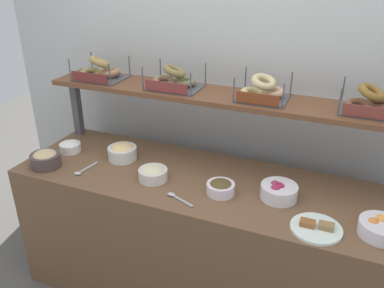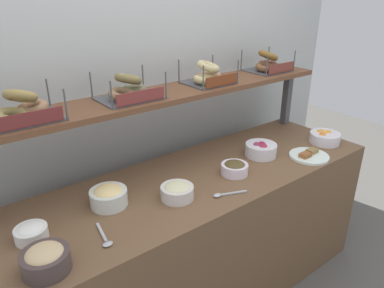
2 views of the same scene
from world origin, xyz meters
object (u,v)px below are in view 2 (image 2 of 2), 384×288
at_px(serving_spoon_by_edge, 225,194).
at_px(bagel_basket_everything, 23,109).
at_px(bowl_chocolate_spread, 235,168).
at_px(bowl_potato_salad, 177,191).
at_px(bagel_basket_poppy, 129,90).
at_px(bowl_hummus, 46,259).
at_px(bowl_cream_cheese, 31,232).
at_px(serving_plate_white, 309,156).
at_px(serving_spoon_near_plate, 105,239).
at_px(bowl_beet_salad, 261,149).
at_px(bagel_basket_cinnamon_raisin, 268,64).
at_px(bowl_egg_salad, 109,196).
at_px(bagel_basket_plain, 208,76).
at_px(bowl_fruit_salad, 325,137).

bearing_deg(serving_spoon_by_edge, bagel_basket_everything, 147.20).
distance_m(bowl_chocolate_spread, bowl_potato_salad, 0.40).
distance_m(bowl_potato_salad, bagel_basket_poppy, 0.57).
bearing_deg(bowl_hummus, bowl_potato_salad, 9.17).
distance_m(bowl_cream_cheese, serving_plate_white, 1.60).
bearing_deg(serving_spoon_near_plate, bowl_potato_salad, 10.64).
relative_size(serving_spoon_by_edge, bagel_basket_everything, 0.56).
distance_m(bowl_beet_salad, bagel_basket_cinnamon_raisin, 0.64).
xyz_separation_m(bowl_egg_salad, serving_spoon_near_plate, (-0.13, -0.23, -0.04)).
distance_m(bagel_basket_poppy, bagel_basket_cinnamon_raisin, 1.09).
distance_m(serving_spoon_by_edge, bagel_basket_plain, 0.75).
distance_m(bowl_beet_salad, bowl_fruit_salad, 0.51).
relative_size(bagel_basket_everything, bagel_basket_poppy, 0.97).
height_order(bowl_chocolate_spread, bowl_potato_salad, bowl_potato_salad).
height_order(bowl_egg_salad, bagel_basket_cinnamon_raisin, bagel_basket_cinnamon_raisin).
bearing_deg(bagel_basket_everything, bowl_cream_cheese, -114.30).
distance_m(bowl_chocolate_spread, bagel_basket_poppy, 0.71).
relative_size(serving_spoon_near_plate, bagel_basket_cinnamon_raisin, 0.61).
xyz_separation_m(bowl_beet_salad, bagel_basket_poppy, (-0.73, 0.29, 0.43)).
distance_m(serving_spoon_by_edge, bagel_basket_cinnamon_raisin, 1.10).
bearing_deg(serving_spoon_near_plate, bowl_beet_salad, 8.25).
relative_size(bowl_chocolate_spread, bowl_fruit_salad, 0.76).
distance_m(bowl_beet_salad, bowl_cream_cheese, 1.36).
relative_size(bowl_beet_salad, serving_plate_white, 0.81).
xyz_separation_m(bowl_fruit_salad, serving_spoon_near_plate, (-1.62, -0.04, -0.03)).
distance_m(serving_spoon_near_plate, serving_spoon_by_edge, 0.63).
height_order(bowl_cream_cheese, serving_spoon_by_edge, bowl_cream_cheese).
xyz_separation_m(bowl_potato_salad, bowl_hummus, (-0.67, -0.11, 0.01)).
bearing_deg(bowl_beet_salad, bowl_fruit_salad, -13.96).
height_order(bowl_egg_salad, bagel_basket_plain, bagel_basket_plain).
height_order(bowl_potato_salad, serving_plate_white, bowl_potato_salad).
height_order(serving_plate_white, serving_spoon_near_plate, serving_plate_white).
bearing_deg(bagel_basket_cinnamon_raisin, bowl_cream_cheese, -170.82).
xyz_separation_m(bowl_egg_salad, bagel_basket_everything, (-0.26, 0.21, 0.43)).
relative_size(bowl_chocolate_spread, bagel_basket_cinnamon_raisin, 0.53).
height_order(bowl_egg_salad, bowl_beet_salad, bowl_egg_salad).
xyz_separation_m(serving_plate_white, bagel_basket_plain, (-0.41, 0.49, 0.47)).
xyz_separation_m(bowl_egg_salad, bowl_fruit_salad, (1.48, -0.19, -0.01)).
height_order(bowl_egg_salad, bagel_basket_everything, bagel_basket_everything).
xyz_separation_m(bowl_potato_salad, serving_plate_white, (0.92, -0.12, -0.03)).
height_order(bowl_hummus, serving_plate_white, bowl_hummus).
relative_size(bowl_hummus, bagel_basket_everything, 0.58).
bearing_deg(serving_spoon_by_edge, bowl_potato_salad, 148.04).
relative_size(bowl_egg_salad, bagel_basket_poppy, 0.57).
xyz_separation_m(bagel_basket_everything, bagel_basket_plain, (1.06, 0.01, -0.00)).
xyz_separation_m(bowl_hummus, serving_spoon_near_plate, (0.24, 0.03, -0.04)).
relative_size(bowl_beet_salad, bagel_basket_poppy, 0.61).
bearing_deg(bagel_basket_cinnamon_raisin, bowl_chocolate_spread, -149.80).
relative_size(serving_plate_white, bagel_basket_cinnamon_raisin, 0.83).
bearing_deg(bowl_fruit_salad, serving_spoon_by_edge, -174.96).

